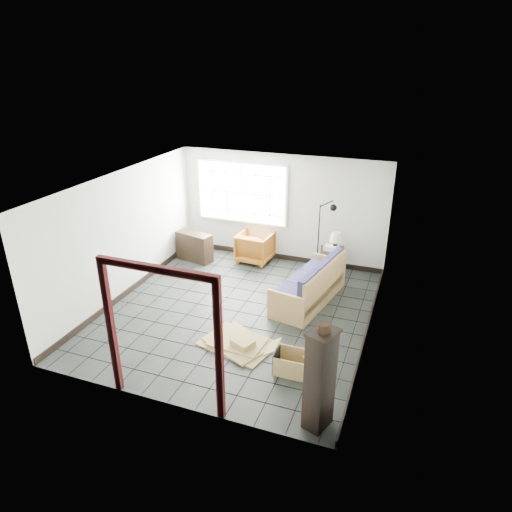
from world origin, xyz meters
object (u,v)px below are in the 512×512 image
at_px(side_table, 332,254).
at_px(armchair, 255,246).
at_px(tall_shelf, 320,379).
at_px(futon_sofa, 312,287).

bearing_deg(side_table, armchair, 178.21).
relative_size(armchair, tall_shelf, 0.53).
distance_m(futon_sofa, tall_shelf, 3.45).
distance_m(side_table, tall_shelf, 4.82).
xyz_separation_m(armchair, tall_shelf, (2.69, -4.80, 0.37)).
distance_m(futon_sofa, armchair, 2.33).
xyz_separation_m(futon_sofa, side_table, (0.11, 1.44, 0.16)).
height_order(futon_sofa, tall_shelf, tall_shelf).
bearing_deg(tall_shelf, armchair, 139.12).
bearing_deg(side_table, tall_shelf, -80.47).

